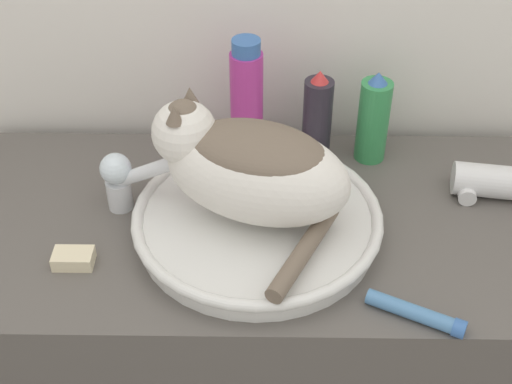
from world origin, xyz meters
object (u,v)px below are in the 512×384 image
Objects in this scene: hairspray_can_black at (317,118)px; hair_dryer at (500,183)px; cream_tube at (417,313)px; soap_bar at (73,258)px; shampoo_bottle_tall at (247,103)px; faucet at (123,178)px; spray_bottle_trigger at (373,119)px; cat at (248,165)px.

hair_dryer is at bearing -19.63° from hairspray_can_black.
soap_bar is at bearing 168.55° from cream_tube.
faucet is at bearing -142.68° from shampoo_bottle_tall.
soap_bar is at bearing -157.37° from hair_dryer.
shampoo_bottle_tall reaches higher than cream_tube.
shampoo_bottle_tall is (-0.23, 0.00, 0.03)m from spray_bottle_trigger.
shampoo_bottle_tall reaches higher than soap_bar.
hair_dryer is at bearing -148.01° from cat.
cream_tube is 0.74× the size of hair_dryer.
spray_bottle_trigger is 0.59m from soap_bar.
hairspray_can_black is 0.10m from spray_bottle_trigger.
cream_tube reaches higher than soap_bar.
spray_bottle_trigger is at bearing -0.00° from shampoo_bottle_tall.
faucet is 0.37m from hairspray_can_black.
shampoo_bottle_tall is (-0.01, 0.22, -0.02)m from cat.
cream_tube is (0.26, -0.41, -0.11)m from shampoo_bottle_tall.
hairspray_can_black is at bearing 180.00° from spray_bottle_trigger.
cat is at bearing -87.91° from shampoo_bottle_tall.
cat is at bearing 142.94° from cream_tube.
cream_tube is at bearing 162.19° from cat.
soap_bar is at bearing -149.44° from spray_bottle_trigger.
spray_bottle_trigger is at bearing 0.00° from hairspray_can_black.
cat is 5.30× the size of soap_bar.
spray_bottle_trigger is (0.44, 0.16, 0.02)m from faucet.
cat reaches higher than spray_bottle_trigger.
shampoo_bottle_tall is 0.48m from hair_dryer.
hair_dryer is at bearing -14.24° from shampoo_bottle_tall.
spray_bottle_trigger is 0.41m from cream_tube.
cat is 2.39× the size of faucet.
hairspray_can_black is at bearing -100.42° from cat.
hair_dryer is at bearing -27.75° from spray_bottle_trigger.
cat is 1.74× the size of hair_dryer.
faucet is 0.58× the size of shampoo_bottle_tall.
cat reaches higher than hairspray_can_black.
faucet is at bearing 152.04° from cream_tube.
spray_bottle_trigger is (0.23, 0.22, -0.05)m from cat.
hairspray_can_black reaches higher than cream_tube.
shampoo_bottle_tall is (-0.13, 0.00, 0.03)m from hairspray_can_black.
hair_dryer is (0.45, -0.12, -0.09)m from shampoo_bottle_tall.
soap_bar is (-0.27, -0.30, -0.11)m from shampoo_bottle_tall.
spray_bottle_trigger is at bearing 30.56° from soap_bar.
hairspray_can_black is (0.34, 0.16, 0.02)m from faucet.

